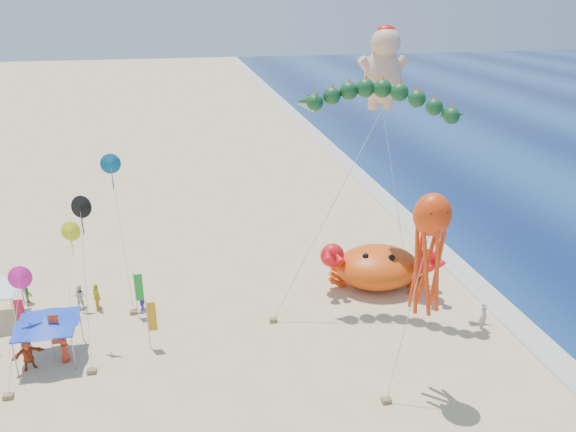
% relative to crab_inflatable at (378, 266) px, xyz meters
% --- Properties ---
extents(ground, '(320.00, 320.00, 0.00)m').
position_rel_crab_inflatable_xyz_m(ground, '(-4.87, -3.37, -1.57)').
color(ground, '#D1B784').
rests_on(ground, ground).
extents(foam_strip, '(320.00, 320.00, 0.00)m').
position_rel_crab_inflatable_xyz_m(foam_strip, '(7.13, -3.37, -1.56)').
color(foam_strip, silver).
rests_on(foam_strip, ground).
extents(crab_inflatable, '(8.12, 6.67, 3.56)m').
position_rel_crab_inflatable_xyz_m(crab_inflatable, '(0.00, 0.00, 0.00)').
color(crab_inflatable, '#E2480B').
rests_on(crab_inflatable, ground).
extents(dragon_kite, '(12.12, 4.89, 14.52)m').
position_rel_crab_inflatable_xyz_m(dragon_kite, '(-1.26, -1.58, 11.84)').
color(dragon_kite, '#113F1D').
rests_on(dragon_kite, ground).
extents(cherub_kite, '(3.82, 2.72, 17.82)m').
position_rel_crab_inflatable_xyz_m(cherub_kite, '(0.47, 2.59, 13.64)').
color(cherub_kite, '#EAB28F').
rests_on(cherub_kite, ground).
extents(octopus_kite, '(3.34, 2.26, 10.89)m').
position_rel_crab_inflatable_xyz_m(octopus_kite, '(-1.70, -10.73, 6.66)').
color(octopus_kite, red).
rests_on(octopus_kite, ground).
extents(canopy_blue, '(3.60, 3.60, 2.71)m').
position_rel_crab_inflatable_xyz_m(canopy_blue, '(-21.48, -4.41, 0.87)').
color(canopy_blue, gray).
rests_on(canopy_blue, ground).
extents(feather_flags, '(8.18, 4.10, 3.20)m').
position_rel_crab_inflatable_xyz_m(feather_flags, '(-19.16, -3.22, 0.44)').
color(feather_flags, gray).
rests_on(feather_flags, ground).
extents(beachgoers, '(29.58, 10.21, 1.88)m').
position_rel_crab_inflatable_xyz_m(beachgoers, '(-19.07, -1.99, -0.69)').
color(beachgoers, red).
rests_on(beachgoers, ground).
extents(small_kites, '(9.47, 9.87, 10.21)m').
position_rel_crab_inflatable_xyz_m(small_kites, '(-21.10, -1.27, 4.82)').
color(small_kites, '#0B577D').
rests_on(small_kites, ground).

